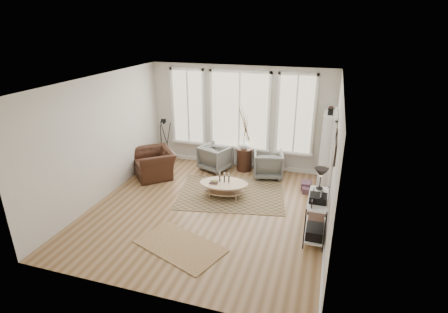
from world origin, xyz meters
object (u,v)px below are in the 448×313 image
(low_shelf, at_px, (317,212))
(coffee_table, at_px, (223,186))
(armchair_right, at_px, (268,164))
(side_table, at_px, (245,141))
(bookcase, at_px, (326,149))
(accent_chair, at_px, (154,163))
(armchair_left, at_px, (216,158))

(low_shelf, bearing_deg, coffee_table, 155.48)
(armchair_right, xyz_separation_m, side_table, (-0.73, 0.24, 0.51))
(armchair_right, bearing_deg, bookcase, 168.19)
(low_shelf, xyz_separation_m, armchair_right, (-1.42, 2.50, -0.15))
(bookcase, height_order, side_table, bookcase)
(low_shelf, relative_size, armchair_right, 1.65)
(low_shelf, relative_size, accent_chair, 1.15)
(low_shelf, bearing_deg, bookcase, 88.72)
(bookcase, distance_m, side_table, 2.22)
(side_table, bearing_deg, bookcase, -5.83)
(accent_chair, bearing_deg, armchair_left, 79.43)
(side_table, bearing_deg, armchair_right, -18.50)
(coffee_table, distance_m, side_table, 1.83)
(accent_chair, bearing_deg, armchair_right, 63.46)
(coffee_table, height_order, accent_chair, accent_chair)
(armchair_left, xyz_separation_m, side_table, (0.79, 0.20, 0.51))
(coffee_table, relative_size, accent_chair, 1.11)
(armchair_left, height_order, accent_chair, accent_chair)
(accent_chair, bearing_deg, side_table, 73.53)
(coffee_table, distance_m, accent_chair, 2.26)
(coffee_table, bearing_deg, bookcase, 33.31)
(low_shelf, xyz_separation_m, accent_chair, (-4.41, 1.62, -0.14))
(coffee_table, xyz_separation_m, armchair_left, (-0.71, 1.53, 0.07))
(coffee_table, relative_size, armchair_left, 1.59)
(armchair_right, xyz_separation_m, accent_chair, (-2.99, -0.88, 0.01))
(armchair_right, height_order, accent_chair, accent_chair)
(low_shelf, relative_size, side_table, 0.72)
(coffee_table, bearing_deg, armchair_right, 61.28)
(side_table, bearing_deg, armchair_left, -166.06)
(coffee_table, bearing_deg, low_shelf, -24.52)
(coffee_table, bearing_deg, side_table, 87.29)
(armchair_left, relative_size, side_table, 0.43)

